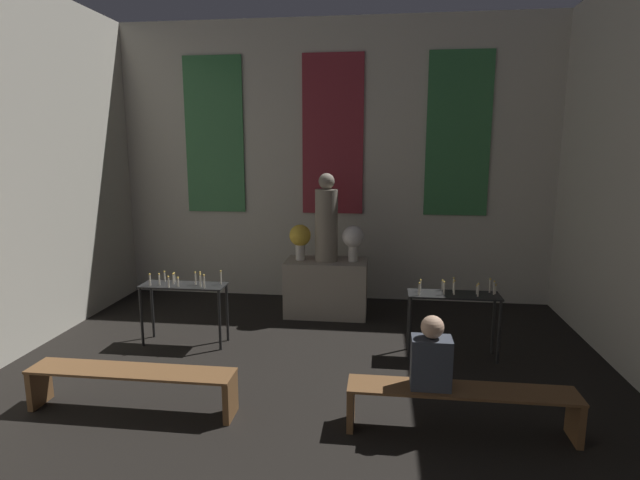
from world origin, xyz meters
The scene contains 10 objects.
wall_back centered at (0.00, 12.04, 2.36)m, with size 7.49×0.16×4.66m.
altar centered at (0.00, 11.04, 0.43)m, with size 1.26×0.68×0.87m.
statue centered at (0.00, 11.04, 1.49)m, with size 0.35×0.35×1.34m.
flower_vase_left centered at (-0.41, 11.04, 1.22)m, with size 0.33×0.33×0.55m.
flower_vase_right centered at (0.41, 11.04, 1.22)m, with size 0.33×0.33×0.55m.
candle_rack_left centered at (-1.74, 9.63, 0.69)m, with size 1.12×0.38×1.01m.
candle_rack_right centered at (1.74, 9.63, 0.69)m, with size 1.12×0.38×1.00m.
pew_back_left centered at (-1.59, 7.89, 0.32)m, with size 2.07×0.36×0.43m.
pew_back_right centered at (1.59, 7.89, 0.32)m, with size 2.07×0.36×0.43m.
person_seated centered at (1.31, 7.89, 0.73)m, with size 0.36×0.24×0.68m.
Camera 1 is at (0.83, 3.56, 2.59)m, focal length 28.00 mm.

